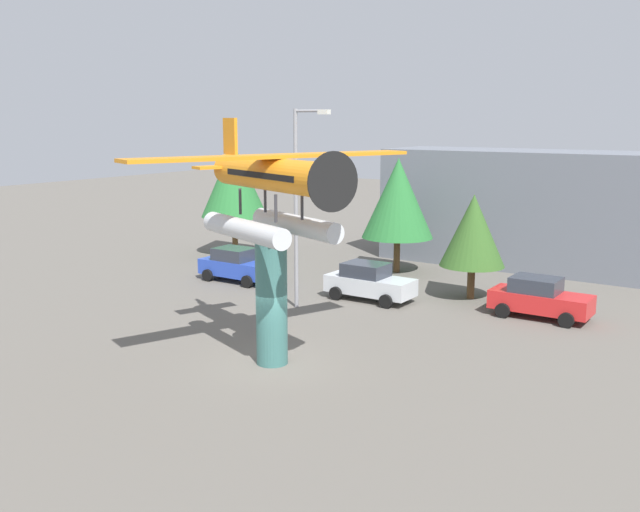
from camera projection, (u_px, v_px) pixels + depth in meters
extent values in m
plane|color=#605B54|center=(272.00, 363.00, 25.09)|extent=(140.00, 140.00, 0.00)
cylinder|color=#386B66|center=(272.00, 301.00, 24.66)|extent=(1.10, 1.10, 4.48)
cylinder|color=silver|center=(244.00, 230.00, 23.62)|extent=(4.72, 2.41, 0.70)
cylinder|color=#333338|center=(276.00, 208.00, 22.77)|extent=(0.13, 0.13, 0.90)
cylinder|color=#333338|center=(240.00, 201.00, 24.72)|extent=(0.13, 0.13, 0.90)
cylinder|color=silver|center=(295.00, 225.00, 24.73)|extent=(4.72, 2.41, 0.70)
cylinder|color=#333338|center=(302.00, 206.00, 23.33)|extent=(0.13, 0.13, 0.90)
cylinder|color=#333338|center=(265.00, 200.00, 25.27)|extent=(0.13, 0.13, 0.90)
cylinder|color=orange|center=(270.00, 174.00, 23.84)|extent=(6.17, 3.30, 1.10)
cube|color=black|center=(273.00, 174.00, 23.67)|extent=(4.46, 2.65, 0.20)
cone|color=#262628|center=(325.00, 181.00, 21.20)|extent=(0.97, 1.08, 0.88)
cylinder|color=black|center=(333.00, 182.00, 20.88)|extent=(0.70, 1.69, 1.80)
cube|color=orange|center=(276.00, 156.00, 23.40)|extent=(4.84, 10.08, 0.12)
cube|color=orange|center=(231.00, 167.00, 26.08)|extent=(1.68, 2.86, 0.10)
cube|color=orange|center=(230.00, 136.00, 25.88)|extent=(0.88, 0.44, 1.30)
cube|color=#2847B7|center=(238.00, 268.00, 37.62)|extent=(4.20, 1.70, 0.80)
cube|color=#2D333D|center=(234.00, 254.00, 37.62)|extent=(2.00, 1.56, 0.64)
cylinder|color=black|center=(247.00, 282.00, 36.22)|extent=(0.64, 0.22, 0.64)
cylinder|color=black|center=(269.00, 275.00, 37.69)|extent=(0.64, 0.22, 0.64)
cylinder|color=black|center=(208.00, 275.00, 37.71)|extent=(0.64, 0.22, 0.64)
cylinder|color=black|center=(230.00, 269.00, 39.17)|extent=(0.64, 0.22, 0.64)
cube|color=silver|center=(370.00, 285.00, 33.70)|extent=(4.20, 1.70, 0.80)
cube|color=#2D333D|center=(366.00, 270.00, 33.70)|extent=(2.00, 1.56, 0.64)
cylinder|color=black|center=(386.00, 301.00, 32.30)|extent=(0.64, 0.22, 0.64)
cylinder|color=black|center=(404.00, 293.00, 33.77)|extent=(0.64, 0.22, 0.64)
cylinder|color=black|center=(336.00, 293.00, 33.79)|extent=(0.64, 0.22, 0.64)
cylinder|color=black|center=(356.00, 286.00, 35.25)|extent=(0.64, 0.22, 0.64)
cube|color=red|center=(541.00, 302.00, 30.67)|extent=(4.20, 1.70, 0.80)
cube|color=#2D333D|center=(536.00, 285.00, 30.67)|extent=(2.00, 1.56, 0.64)
cylinder|color=black|center=(566.00, 320.00, 29.27)|extent=(0.64, 0.22, 0.64)
cylinder|color=black|center=(578.00, 311.00, 30.73)|extent=(0.64, 0.22, 0.64)
cylinder|color=black|center=(503.00, 311.00, 30.75)|extent=(0.64, 0.22, 0.64)
cylinder|color=black|center=(516.00, 302.00, 32.22)|extent=(0.64, 0.22, 0.64)
cylinder|color=gray|center=(296.00, 210.00, 31.71)|extent=(0.18, 0.18, 8.88)
cylinder|color=gray|center=(310.00, 111.00, 30.45)|extent=(1.60, 0.12, 0.12)
cube|color=silver|center=(324.00, 112.00, 30.07)|extent=(0.50, 0.28, 0.20)
cube|color=slate|center=(522.00, 208.00, 41.58)|extent=(15.90, 5.58, 6.67)
cylinder|color=brown|center=(235.00, 235.00, 45.04)|extent=(0.36, 0.36, 2.43)
cone|color=#287033|center=(234.00, 180.00, 44.38)|extent=(4.14, 4.14, 4.60)
cylinder|color=brown|center=(397.00, 255.00, 39.81)|extent=(0.36, 0.36, 1.97)
cone|color=#287033|center=(398.00, 198.00, 39.21)|extent=(3.95, 3.95, 4.38)
cylinder|color=brown|center=(471.00, 282.00, 33.97)|extent=(0.36, 0.36, 1.60)
cone|color=#335B23|center=(473.00, 230.00, 33.50)|extent=(3.06, 3.06, 3.40)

